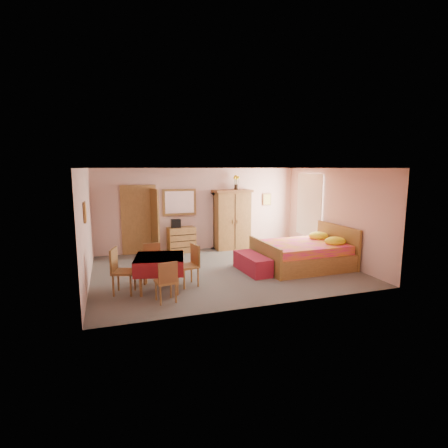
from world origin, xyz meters
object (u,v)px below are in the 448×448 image
object	(u,v)px
chair_east	(188,266)
sunflower_vase	(236,182)
bed	(302,247)
bench	(252,263)
floor_lamp	(214,221)
dining_table	(160,273)
wardrobe	(232,220)
chair_west	(124,271)
chair_south	(166,281)
chair_north	(153,263)
wall_mirror	(180,202)
stereo	(176,223)
chest_of_drawers	(182,240)

from	to	relation	value
chair_east	sunflower_vase	bearing A→B (deg)	-48.86
bed	bench	bearing A→B (deg)	179.91
floor_lamp	dining_table	distance (m)	4.05
floor_lamp	wardrobe	world-z (taller)	wardrobe
dining_table	chair_east	size ratio (longest dim) A/B	1.10
wardrobe	chair_west	world-z (taller)	wardrobe
chair_south	chair_north	bearing A→B (deg)	84.57
wall_mirror	dining_table	size ratio (longest dim) A/B	1.03
wall_mirror	bench	world-z (taller)	wall_mirror
chair_north	chair_east	world-z (taller)	chair_east
bench	chair_north	xyz separation A→B (m)	(-2.47, 0.07, 0.21)
stereo	wardrobe	distance (m)	1.83
dining_table	chair_east	world-z (taller)	chair_east
wall_mirror	floor_lamp	distance (m)	1.27
floor_lamp	chair_east	world-z (taller)	floor_lamp
bench	stereo	bearing A→B (deg)	119.03
stereo	chair_west	distance (m)	3.64
wardrobe	chest_of_drawers	bearing A→B (deg)	177.35
floor_lamp	wardrobe	xyz separation A→B (m)	(0.56, -0.16, 0.04)
stereo	chair_north	xyz separation A→B (m)	(-1.02, -2.54, -0.49)
floor_lamp	chair_east	size ratio (longest dim) A/B	1.99
sunflower_vase	floor_lamp	bearing A→B (deg)	172.67
floor_lamp	chair_west	distance (m)	4.49
chest_of_drawers	floor_lamp	xyz separation A→B (m)	(1.10, 0.14, 0.52)
stereo	bed	bearing A→B (deg)	-41.98
stereo	chair_south	xyz separation A→B (m)	(-0.94, -3.91, -0.50)
chest_of_drawers	wardrobe	distance (m)	1.75
floor_lamp	sunflower_vase	distance (m)	1.43
bench	bed	bearing A→B (deg)	0.68
chair_south	chair_north	xyz separation A→B (m)	(-0.08, 1.37, 0.01)
dining_table	bed	bearing A→B (deg)	9.01
sunflower_vase	bed	xyz separation A→B (m)	(0.89, -2.65, -1.61)
chair_north	floor_lamp	bearing A→B (deg)	-127.40
bed	bench	world-z (taller)	bed
chest_of_drawers	wardrobe	size ratio (longest dim) A/B	0.44
dining_table	chair_south	distance (m)	0.71
bed	chair_north	bearing A→B (deg)	178.52
wardrobe	sunflower_vase	xyz separation A→B (m)	(0.16, 0.07, 1.19)
chair_south	chair_west	world-z (taller)	chair_west
floor_lamp	bed	world-z (taller)	floor_lamp
wall_mirror	bench	distance (m)	3.38
sunflower_vase	bed	world-z (taller)	sunflower_vase
wall_mirror	dining_table	xyz separation A→B (m)	(-1.12, -3.42, -1.18)
wardrobe	wall_mirror	bearing A→B (deg)	170.15
bed	bench	size ratio (longest dim) A/B	1.76
floor_lamp	sunflower_vase	size ratio (longest dim) A/B	3.95
bed	chair_south	world-z (taller)	bed
chest_of_drawers	floor_lamp	bearing A→B (deg)	2.32
bed	bench	xyz separation A→B (m)	(-1.43, -0.02, -0.32)
wall_mirror	chair_east	size ratio (longest dim) A/B	1.13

